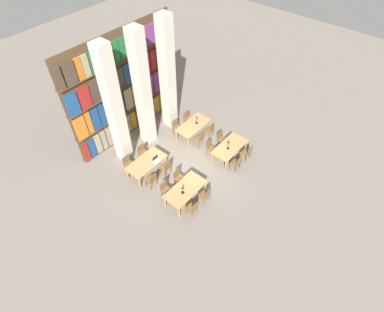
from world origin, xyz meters
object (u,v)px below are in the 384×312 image
Objects in this scene: desk_lamp_0 at (183,189)px; chair_14 at (210,130)px; chair_1 at (165,189)px; pillar_center at (143,91)px; chair_2 at (205,195)px; reading_table_3 at (193,126)px; chair_12 at (199,139)px; chair_13 at (177,126)px; chair_3 at (179,177)px; reading_table_0 at (185,190)px; desk_lamp_1 at (229,144)px; pillar_left at (114,109)px; chair_4 at (237,163)px; chair_10 at (166,167)px; chair_15 at (188,118)px; chair_0 at (193,209)px; chair_11 at (143,152)px; chair_5 at (211,148)px; chair_6 at (247,152)px; chair_7 at (222,138)px; pillar_right at (167,76)px; desk_lamp_2 at (197,119)px; laptop at (156,160)px; chair_9 at (128,163)px; chair_8 at (151,180)px; reading_table_2 at (146,163)px; reading_table_1 at (230,147)px.

desk_lamp_0 is 0.44× the size of chair_14.
chair_1 is 0.98m from desk_lamp_0.
chair_2 is at bearing -105.02° from pillar_center.
chair_12 is at bearing -120.02° from reading_table_3.
chair_3 is at bearing 43.10° from chair_13.
desk_lamp_1 is (3.16, -0.01, 0.40)m from reading_table_0.
reading_table_0 is 4.34m from chair_13.
pillar_left is 4.56m from chair_12.
chair_10 is (-2.34, 2.40, 0.00)m from chair_4.
chair_10 is at bearing -78.90° from pillar_left.
desk_lamp_1 is at bearing 164.14° from chair_3.
pillar_center is at bearing -21.87° from chair_15.
chair_0 is 4.05m from chair_11.
desk_lamp_1 reaches higher than chair_3.
chair_15 is at bearing 60.00° from chair_12.
chair_5 is at bearing -140.46° from chair_14.
chair_6 is at bearing 88.58° from chair_15.
reading_table_3 is at bearing 79.57° from chair_4.
pillar_center is 6.78× the size of chair_11.
chair_15 is (2.15, -0.86, -2.52)m from pillar_center.
chair_7 is 1.16m from chair_12.
chair_5 is at bearing -99.59° from pillar_right.
pillar_right reaches higher than chair_6.
desk_lamp_2 is at bearing 44.10° from chair_2.
chair_1 is at bearing 120.21° from reading_table_0.
chair_0 is 3.01m from laptop.
desk_lamp_2 reaches higher than chair_6.
chair_7 is (2.06, -3.25, -2.52)m from pillar_center.
chair_6 is 4.45m from laptop.
chair_4 and chair_10 have the same top height.
reading_table_0 is 2.16× the size of chair_4.
pillar_right reaches higher than chair_9.
chair_5 is 3.40m from chair_8.
chair_1 and chair_10 have the same top height.
desk_lamp_2 is at bearing 107.72° from chair_14.
chair_3 is 1.69m from reading_table_2.
chair_3 reaches higher than reading_table_1.
chair_4 and chair_5 have the same top height.
chair_2 is 4.04m from chair_9.
reading_table_1 is 2.38m from reading_table_3.
pillar_right is 6.78× the size of chair_1.
chair_0 is 5.21m from chair_13.
chair_3 is 2.69m from chair_12.
reading_table_0 is 2.16× the size of chair_10.
chair_14 is at bearing -0.23° from chair_8.
reading_table_0 is at bearing 179.86° from desk_lamp_1.
chair_4 is 3.35m from chair_10.
chair_0 is 3.63m from chair_5.
chair_12 is (-0.36, 1.61, -0.17)m from reading_table_1.
chair_12 is (3.43, 2.39, 0.00)m from chair_0.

